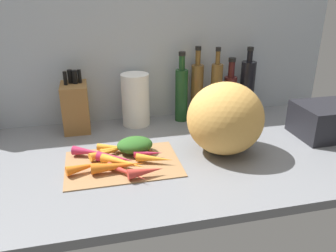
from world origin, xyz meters
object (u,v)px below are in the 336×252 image
(knife_block, at_px, (76,106))
(carrot_8, at_px, (115,158))
(carrot_1, at_px, (118,166))
(carrot_5, at_px, (118,148))
(carrot_0, at_px, (155,159))
(carrot_6, at_px, (123,162))
(dish_rack, at_px, (325,120))
(carrot_7, at_px, (146,171))
(carrot_10, at_px, (127,172))
(bottle_1, at_px, (197,90))
(bottle_2, at_px, (216,91))
(winter_squash, at_px, (225,118))
(carrot_4, at_px, (88,152))
(carrot_11, at_px, (139,147))
(bottle_4, at_px, (247,87))
(paper_towel_roll, at_px, (136,100))
(carrot_3, at_px, (85,167))
(bottle_3, at_px, (230,94))
(cutting_board, at_px, (123,163))
(carrot_9, at_px, (148,154))
(bottle_0, at_px, (181,93))
(carrot_2, at_px, (117,148))
(carrot_12, at_px, (104,154))

(knife_block, bearing_deg, carrot_8, -70.12)
(carrot_1, relative_size, carrot_5, 1.29)
(carrot_0, xyz_separation_m, carrot_6, (-0.11, -0.00, 0.00))
(dish_rack, bearing_deg, carrot_7, -167.78)
(carrot_6, relative_size, carrot_10, 1.02)
(bottle_1, xyz_separation_m, bottle_2, (0.08, -0.04, 0.00))
(carrot_8, xyz_separation_m, bottle_1, (0.41, 0.37, 0.11))
(carrot_0, height_order, winter_squash, winter_squash)
(carrot_6, bearing_deg, carrot_4, 137.16)
(carrot_1, relative_size, carrot_4, 1.55)
(carrot_5, xyz_separation_m, carrot_11, (0.07, -0.00, -0.00))
(carrot_10, height_order, dish_rack, dish_rack)
(carrot_0, relative_size, carrot_10, 0.79)
(knife_block, bearing_deg, carrot_6, -68.46)
(bottle_4, bearing_deg, carrot_1, -147.16)
(winter_squash, relative_size, bottle_1, 0.85)
(carrot_7, height_order, dish_rack, dish_rack)
(paper_towel_roll, bearing_deg, carrot_8, -109.70)
(carrot_3, bearing_deg, carrot_4, 84.46)
(paper_towel_roll, distance_m, bottle_3, 0.43)
(bottle_1, bearing_deg, cutting_board, -135.77)
(cutting_board, distance_m, paper_towel_roll, 0.38)
(carrot_9, xyz_separation_m, carrot_11, (-0.02, 0.06, -0.00))
(carrot_0, xyz_separation_m, paper_towel_roll, (-0.01, 0.38, 0.09))
(carrot_5, bearing_deg, carrot_4, -175.15)
(bottle_0, relative_size, bottle_4, 0.98)
(carrot_5, distance_m, paper_towel_roll, 0.30)
(carrot_5, relative_size, bottle_2, 0.42)
(bottle_3, bearing_deg, bottle_0, -179.78)
(carrot_7, distance_m, bottle_3, 0.66)
(paper_towel_roll, relative_size, bottle_3, 0.83)
(carrot_2, relative_size, carrot_3, 1.16)
(carrot_12, bearing_deg, bottle_1, 36.24)
(cutting_board, relative_size, carrot_12, 3.54)
(carrot_7, height_order, carrot_10, carrot_7)
(carrot_4, height_order, bottle_1, bottle_1)
(carrot_4, height_order, dish_rack, dish_rack)
(carrot_7, bearing_deg, bottle_2, 47.96)
(carrot_4, distance_m, carrot_7, 0.25)
(carrot_12, relative_size, winter_squash, 0.40)
(carrot_1, distance_m, bottle_1, 0.59)
(carrot_6, bearing_deg, cutting_board, 87.23)
(paper_towel_roll, bearing_deg, carrot_11, -96.67)
(carrot_3, relative_size, bottle_1, 0.38)
(carrot_3, distance_m, winter_squash, 0.51)
(bottle_2, xyz_separation_m, bottle_4, (0.16, 0.03, -0.00))
(carrot_7, relative_size, carrot_10, 0.73)
(carrot_2, relative_size, dish_rack, 0.62)
(carrot_1, xyz_separation_m, knife_block, (-0.13, 0.41, 0.08))
(carrot_3, height_order, bottle_1, bottle_1)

